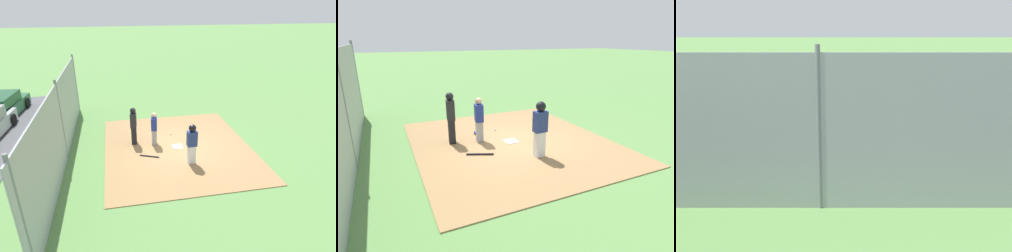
% 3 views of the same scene
% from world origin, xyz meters
% --- Properties ---
extents(ground_plane, '(140.00, 140.00, 0.00)m').
position_xyz_m(ground_plane, '(0.00, 0.00, 0.00)').
color(ground_plane, '#5B8947').
extents(dirt_infield, '(7.20, 6.40, 0.03)m').
position_xyz_m(dirt_infield, '(0.00, 0.00, 0.01)').
color(dirt_infield, '#9E774C').
rests_on(dirt_infield, ground_plane).
extents(home_plate, '(0.45, 0.45, 0.02)m').
position_xyz_m(home_plate, '(0.00, 0.00, 0.04)').
color(home_plate, white).
rests_on(home_plate, dirt_infield).
extents(catcher, '(0.42, 0.32, 1.53)m').
position_xyz_m(catcher, '(-0.48, -0.98, 0.82)').
color(catcher, '#9E9EA3').
rests_on(catcher, dirt_infield).
extents(umpire, '(0.42, 0.32, 1.74)m').
position_xyz_m(umpire, '(-0.73, -1.87, 0.94)').
color(umpire, black).
rests_on(umpire, dirt_infield).
extents(runner, '(0.29, 0.39, 1.69)m').
position_xyz_m(runner, '(1.45, 0.24, 1.00)').
color(runner, silver).
rests_on(runner, dirt_infield).
extents(baseball_bat, '(0.39, 0.79, 0.06)m').
position_xyz_m(baseball_bat, '(0.63, -1.36, 0.06)').
color(baseball_bat, black).
rests_on(baseball_bat, dirt_infield).
extents(catcher_mask, '(0.24, 0.20, 0.12)m').
position_xyz_m(catcher_mask, '(-1.21, -0.84, 0.09)').
color(catcher_mask, navy).
rests_on(catcher_mask, dirt_infield).
extents(baseball, '(0.07, 0.07, 0.07)m').
position_xyz_m(baseball, '(-1.32, -0.05, 0.07)').
color(baseball, white).
rests_on(baseball, dirt_infield).
extents(backstop_fence, '(12.00, 0.10, 3.35)m').
position_xyz_m(backstop_fence, '(0.00, -4.76, 1.60)').
color(backstop_fence, '#93999E').
rests_on(backstop_fence, ground_plane).
extents(parked_car_green, '(4.35, 2.20, 1.28)m').
position_xyz_m(parked_car_green, '(-5.52, -8.91, 0.61)').
color(parked_car_green, '#235B38').
rests_on(parked_car_green, parking_lot).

